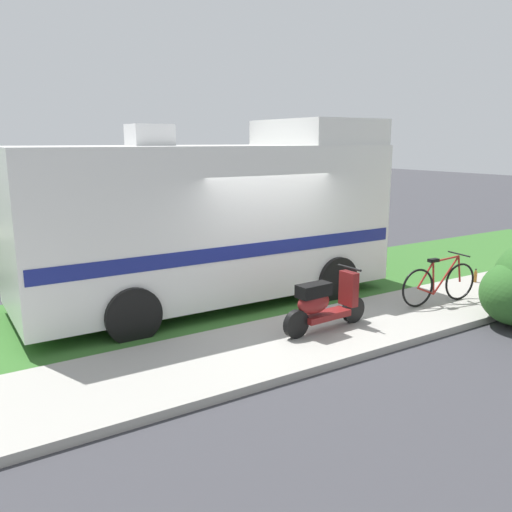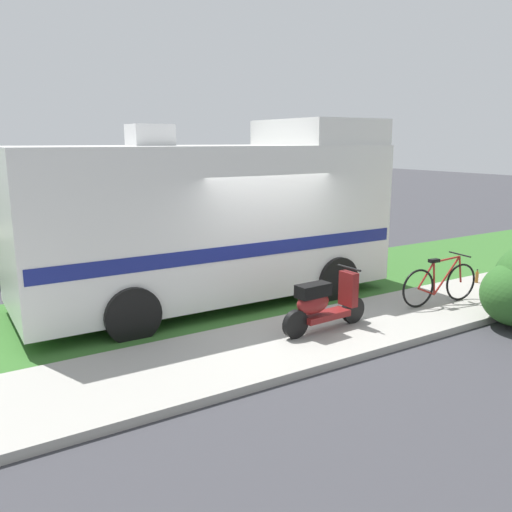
{
  "view_description": "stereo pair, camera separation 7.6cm",
  "coord_description": "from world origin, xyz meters",
  "px_view_note": "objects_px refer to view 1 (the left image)",
  "views": [
    {
      "loc": [
        -5.13,
        -7.36,
        3.08
      ],
      "look_at": [
        -0.22,
        0.3,
        1.1
      ],
      "focal_mm": 37.37,
      "sensor_mm": 36.0,
      "label": 1
    },
    {
      "loc": [
        -5.07,
        -7.4,
        3.08
      ],
      "look_at": [
        -0.22,
        0.3,
        1.1
      ],
      "focal_mm": 37.37,
      "sensor_mm": 36.0,
      "label": 2
    }
  ],
  "objects_px": {
    "pickup_truck_far": "(224,199)",
    "bottle_green": "(475,276)",
    "scooter": "(323,303)",
    "motorhome_rv": "(211,218)",
    "bicycle": "(439,283)"
  },
  "relations": [
    {
      "from": "scooter",
      "to": "bottle_green",
      "type": "xyz_separation_m",
      "value": [
        4.64,
        0.54,
        -0.33
      ]
    },
    {
      "from": "scooter",
      "to": "motorhome_rv",
      "type": "bearing_deg",
      "value": 102.56
    },
    {
      "from": "scooter",
      "to": "bicycle",
      "type": "relative_size",
      "value": 0.96
    },
    {
      "from": "bicycle",
      "to": "bottle_green",
      "type": "distance_m",
      "value": 2.01
    },
    {
      "from": "scooter",
      "to": "bottle_green",
      "type": "relative_size",
      "value": 5.74
    },
    {
      "from": "bicycle",
      "to": "pickup_truck_far",
      "type": "xyz_separation_m",
      "value": [
        1.39,
        10.57,
        0.49
      ]
    },
    {
      "from": "pickup_truck_far",
      "to": "bottle_green",
      "type": "height_order",
      "value": "pickup_truck_far"
    },
    {
      "from": "motorhome_rv",
      "to": "scooter",
      "type": "relative_size",
      "value": 4.2
    },
    {
      "from": "scooter",
      "to": "pickup_truck_far",
      "type": "distance_m",
      "value": 11.31
    },
    {
      "from": "motorhome_rv",
      "to": "pickup_truck_far",
      "type": "xyz_separation_m",
      "value": [
        4.7,
        7.93,
        -0.66
      ]
    },
    {
      "from": "pickup_truck_far",
      "to": "bottle_green",
      "type": "relative_size",
      "value": 19.81
    },
    {
      "from": "scooter",
      "to": "bicycle",
      "type": "distance_m",
      "value": 2.73
    },
    {
      "from": "motorhome_rv",
      "to": "pickup_truck_far",
      "type": "bearing_deg",
      "value": 59.33
    },
    {
      "from": "bicycle",
      "to": "pickup_truck_far",
      "type": "height_order",
      "value": "pickup_truck_far"
    },
    {
      "from": "bicycle",
      "to": "pickup_truck_far",
      "type": "distance_m",
      "value": 10.67
    }
  ]
}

